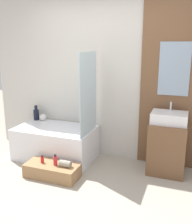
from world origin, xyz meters
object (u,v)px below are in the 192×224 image
object	(u,v)px
sink	(169,118)
bottle_soap_primary	(42,159)
bottle_soap_secondary	(55,160)
bathtub	(56,142)
vase_round_light	(43,117)
wooden_step_bench	(52,171)
vase_tall_dark	(36,114)

from	to	relation	value
sink	bottle_soap_primary	distance (m)	1.86
bottle_soap_primary	bottle_soap_secondary	bearing A→B (deg)	0.00
bathtub	vase_round_light	world-z (taller)	vase_round_light
bathtub	sink	size ratio (longest dim) A/B	2.57
bathtub	wooden_step_bench	world-z (taller)	bathtub
wooden_step_bench	vase_tall_dark	size ratio (longest dim) A/B	2.96
sink	bottle_soap_secondary	world-z (taller)	sink
wooden_step_bench	vase_tall_dark	world-z (taller)	vase_tall_dark
wooden_step_bench	vase_round_light	world-z (taller)	vase_round_light
sink	bottle_soap_primary	world-z (taller)	sink
bathtub	wooden_step_bench	size ratio (longest dim) A/B	1.65
bottle_soap_primary	bathtub	bearing A→B (deg)	100.96
bathtub	bottle_soap_secondary	xyz separation A→B (m)	(0.32, -0.60, 0.00)
vase_tall_dark	wooden_step_bench	bearing A→B (deg)	-47.92
sink	vase_tall_dark	distance (m)	2.27
wooden_step_bench	bottle_soap_secondary	size ratio (longest dim) A/B	4.82
vase_tall_dark	bathtub	bearing A→B (deg)	-27.88
wooden_step_bench	sink	world-z (taller)	sink
wooden_step_bench	vase_round_light	bearing A→B (deg)	127.13
wooden_step_bench	bottle_soap_primary	world-z (taller)	bottle_soap_primary
vase_round_light	bottle_soap_secondary	xyz separation A→B (m)	(0.71, -0.87, -0.31)
bathtub	vase_round_light	size ratio (longest dim) A/B	10.42
wooden_step_bench	vase_round_light	xyz separation A→B (m)	(-0.66, 0.87, 0.48)
bathtub	bottle_soap_primary	bearing A→B (deg)	-79.04
sink	vase_round_light	xyz separation A→B (m)	(-2.12, 0.15, -0.24)
sink	vase_round_light	size ratio (longest dim) A/B	4.05
wooden_step_bench	bottle_soap_primary	distance (m)	0.21
sink	vase_tall_dark	world-z (taller)	sink
wooden_step_bench	vase_round_light	distance (m)	1.19
vase_round_light	bathtub	bearing A→B (deg)	-34.40
bottle_soap_primary	vase_tall_dark	bearing A→B (deg)	126.17
vase_tall_dark	vase_round_light	xyz separation A→B (m)	(0.14, -0.01, -0.04)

